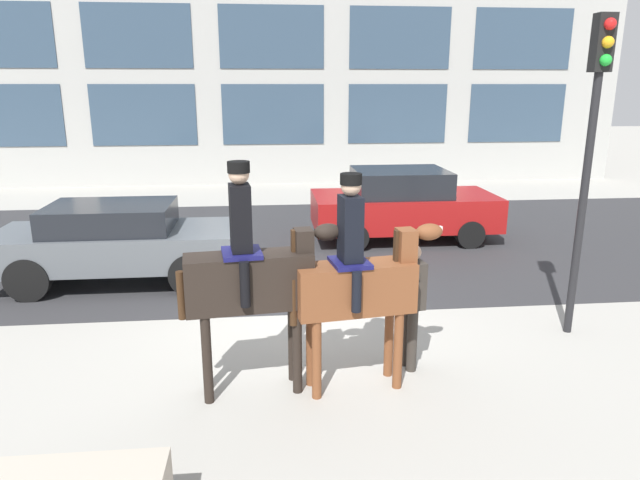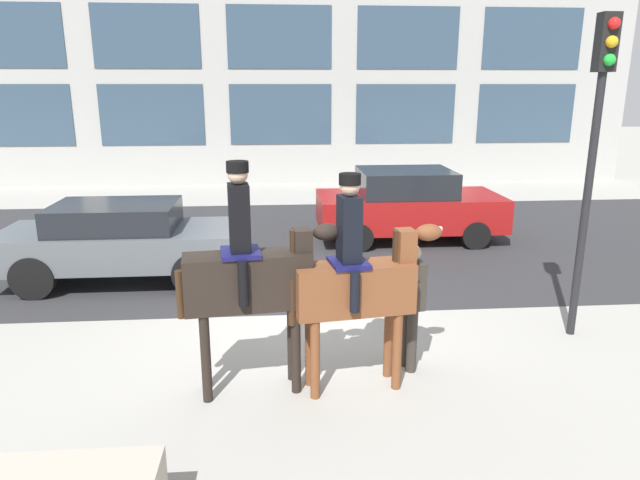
{
  "view_description": "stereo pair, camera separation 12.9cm",
  "coord_description": "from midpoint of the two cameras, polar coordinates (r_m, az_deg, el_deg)",
  "views": [
    {
      "loc": [
        -0.39,
        -7.78,
        3.47
      ],
      "look_at": [
        0.28,
        -1.04,
        1.62
      ],
      "focal_mm": 32.0,
      "sensor_mm": 36.0,
      "label": 1
    },
    {
      "loc": [
        -0.26,
        -7.8,
        3.47
      ],
      "look_at": [
        0.28,
        -1.04,
        1.62
      ],
      "focal_mm": 32.0,
      "sensor_mm": 36.0,
      "label": 2
    }
  ],
  "objects": [
    {
      "name": "road_surface",
      "position": [
        13.01,
        -2.98,
        -0.24
      ],
      "size": [
        25.38,
        8.5,
        0.01
      ],
      "color": "#2D2D30",
      "rests_on": "ground_plane"
    },
    {
      "name": "mounted_horse_companion",
      "position": [
        6.5,
        4.32,
        -4.11
      ],
      "size": [
        1.8,
        0.64,
        2.55
      ],
      "rotation": [
        0.0,
        0.0,
        0.14
      ],
      "color": "brown",
      "rests_on": "ground_plane"
    },
    {
      "name": "mounted_horse_lead",
      "position": [
        6.42,
        -6.39,
        -3.54
      ],
      "size": [
        1.85,
        0.65,
        2.7
      ],
      "rotation": [
        0.0,
        0.0,
        0.12
      ],
      "color": "black",
      "rests_on": "ground_plane"
    },
    {
      "name": "traffic_light",
      "position": [
        8.46,
        26.28,
        9.8
      ],
      "size": [
        0.24,
        0.29,
        4.35
      ],
      "color": "black",
      "rests_on": "ground_plane"
    },
    {
      "name": "street_car_near_lane",
      "position": [
        10.82,
        -18.84,
        -0.0
      ],
      "size": [
        4.28,
        1.77,
        1.45
      ],
      "color": "#51565B",
      "rests_on": "ground_plane"
    },
    {
      "name": "pedestrian_bystander",
      "position": [
        7.11,
        9.52,
        -5.7
      ],
      "size": [
        0.82,
        0.55,
        1.63
      ],
      "rotation": [
        0.0,
        0.0,
        -2.96
      ],
      "color": "#332D28",
      "rests_on": "ground_plane"
    },
    {
      "name": "street_car_far_lane",
      "position": [
        13.26,
        9.06,
        3.52
      ],
      "size": [
        4.15,
        2.03,
        1.62
      ],
      "color": "maroon",
      "rests_on": "ground_plane"
    },
    {
      "name": "ground_plane",
      "position": [
        8.53,
        -2.01,
        -8.78
      ],
      "size": [
        80.0,
        80.0,
        0.0
      ],
      "primitive_type": "plane",
      "color": "#9E9B93"
    }
  ]
}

